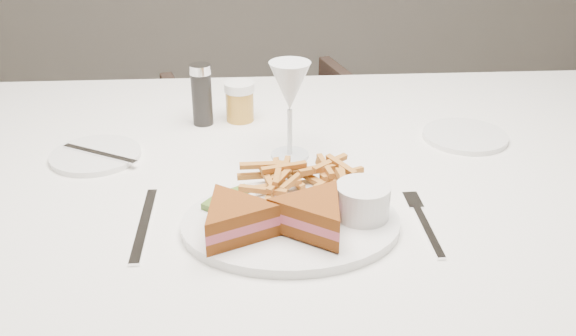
% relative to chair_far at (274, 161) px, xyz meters
% --- Properties ---
extents(chair_far, '(0.74, 0.71, 0.64)m').
position_rel_chair_far_xyz_m(chair_far, '(0.00, 0.00, 0.00)').
color(chair_far, '#48352C').
rests_on(chair_far, ground).
extents(table_setting, '(0.85, 0.64, 0.18)m').
position_rel_chair_far_xyz_m(table_setting, '(-0.05, -1.00, 0.47)').
color(table_setting, white).
rests_on(table_setting, table).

